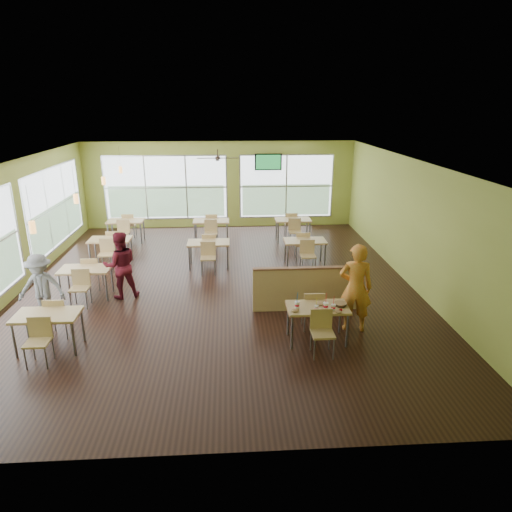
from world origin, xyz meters
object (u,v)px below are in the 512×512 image
main_table (318,312)px  food_basket (340,304)px  half_wall_divider (305,288)px  man_plaid (355,288)px

main_table → food_basket: bearing=1.4°
half_wall_divider → food_basket: half_wall_divider is taller
man_plaid → food_basket: (-0.41, -0.42, -0.16)m
half_wall_divider → food_basket: bearing=-72.6°
main_table → food_basket: size_ratio=5.80×
half_wall_divider → man_plaid: (0.86, -1.02, 0.42)m
main_table → half_wall_divider: size_ratio=0.63×
man_plaid → food_basket: bearing=56.2°
man_plaid → main_table: bearing=37.0°
main_table → food_basket: 0.48m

